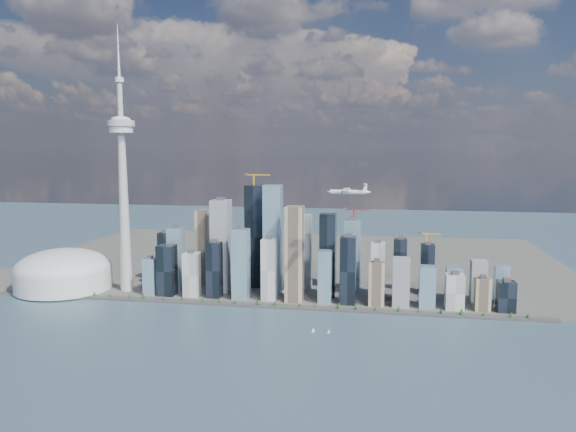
% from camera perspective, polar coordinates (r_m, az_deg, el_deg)
% --- Properties ---
extents(ground, '(4000.00, 4000.00, 0.00)m').
position_cam_1_polar(ground, '(873.06, -6.99, -13.63)').
color(ground, '#36525F').
rests_on(ground, ground).
extents(seawall, '(1100.00, 22.00, 4.00)m').
position_cam_1_polar(seawall, '(1101.52, -3.13, -9.06)').
color(seawall, '#383838').
rests_on(seawall, ground).
extents(land, '(1400.00, 900.00, 3.00)m').
position_cam_1_polar(land, '(1530.64, 0.73, -4.47)').
color(land, '#4C4C47').
rests_on(land, ground).
extents(shoreline_trees, '(960.53, 7.20, 8.80)m').
position_cam_1_polar(shoreline_trees, '(1099.65, -3.14, -8.72)').
color(shoreline_trees, '#3F2D1E').
rests_on(shoreline_trees, seawall).
extents(skyscraper_cluster, '(736.00, 142.00, 248.33)m').
position_cam_1_polar(skyscraper_cluster, '(1154.96, 0.72, -4.46)').
color(skyscraper_cluster, black).
rests_on(skyscraper_cluster, land).
extents(needle_tower, '(56.00, 56.00, 550.50)m').
position_cam_1_polar(needle_tower, '(1219.96, -16.42, 3.41)').
color(needle_tower, '#9B9C97').
rests_on(needle_tower, land).
extents(dome_stadium, '(200.00, 200.00, 86.00)m').
position_cam_1_polar(dome_stadium, '(1305.92, -21.85, -5.30)').
color(dome_stadium, silver).
rests_on(dome_stadium, land).
extents(airplane, '(77.62, 68.48, 18.99)m').
position_cam_1_polar(airplane, '(1004.36, 6.18, 2.51)').
color(airplane, white).
rests_on(airplane, ground).
extents(sailboat_west, '(6.47, 3.10, 8.98)m').
position_cam_1_polar(sailboat_west, '(956.19, 2.56, -11.53)').
color(sailboat_west, white).
rests_on(sailboat_west, ground).
extents(sailboat_east, '(5.90, 1.73, 8.20)m').
position_cam_1_polar(sailboat_east, '(951.96, 4.15, -11.65)').
color(sailboat_east, white).
rests_on(sailboat_east, ground).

